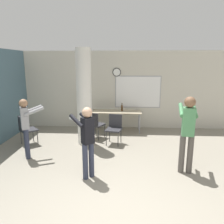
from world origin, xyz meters
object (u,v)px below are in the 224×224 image
bottle_on_table (122,108)px  chair_table_left (95,123)px  person_playing_front (87,137)px  person_playing_side (188,129)px  folding_table (117,113)px  chair_by_left_wall (26,128)px  chair_table_front (114,127)px  person_watching_back (26,124)px

bottle_on_table → chair_table_left: bottle_on_table is taller
person_playing_front → person_playing_side: (2.12, 0.36, 0.11)m
folding_table → chair_table_left: size_ratio=1.95×
folding_table → person_playing_front: person_playing_front is taller
chair_by_left_wall → person_playing_front: size_ratio=0.57×
bottle_on_table → chair_by_left_wall: bearing=-150.6°
person_playing_front → bottle_on_table: bearing=78.6°
bottle_on_table → chair_table_front: size_ratio=0.32×
chair_by_left_wall → person_watching_back: person_watching_back is taller
folding_table → person_playing_side: (1.63, -2.88, 0.33)m
chair_by_left_wall → person_playing_side: person_playing_side is taller
chair_table_front → person_playing_front: person_playing_front is taller
bottle_on_table → person_playing_side: size_ratio=0.16×
folding_table → chair_by_left_wall: chair_by_left_wall is taller
person_playing_side → bottle_on_table: bearing=116.2°
chair_table_front → person_playing_side: (1.66, -1.68, 0.49)m
bottle_on_table → person_playing_side: 3.30m
chair_table_left → person_playing_front: 2.46m
folding_table → chair_by_left_wall: size_ratio=1.95×
folding_table → person_playing_front: 3.28m
bottle_on_table → chair_by_left_wall: (-2.78, -1.57, -0.32)m
person_playing_side → person_watching_back: 3.84m
chair_table_front → person_playing_front: bearing=-102.8°
bottle_on_table → chair_table_left: 1.26m
chair_by_left_wall → person_playing_front: 2.77m
chair_table_left → chair_by_left_wall: same height
chair_by_left_wall → bottle_on_table: bearing=29.4°
chair_table_left → person_playing_front: (0.16, -2.42, 0.39)m
bottle_on_table → person_playing_front: person_playing_front is taller
bottle_on_table → person_playing_front: size_ratio=0.18×
bottle_on_table → chair_table_front: bearing=-99.1°
folding_table → person_playing_side: size_ratio=1.00×
person_playing_front → person_playing_side: 2.15m
person_playing_front → person_watching_back: 1.91m
chair_table_front → chair_by_left_wall: (-2.57, -0.29, 0.00)m
chair_table_left → person_playing_side: 3.11m
bottle_on_table → chair_by_left_wall: 3.21m
folding_table → person_playing_side: bearing=-60.5°
chair_table_front → person_playing_front: (-0.46, -2.03, 0.39)m
person_playing_front → person_watching_back: bearing=152.0°
person_watching_back → chair_by_left_wall: bearing=116.5°
folding_table → chair_table_left: bearing=-128.5°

